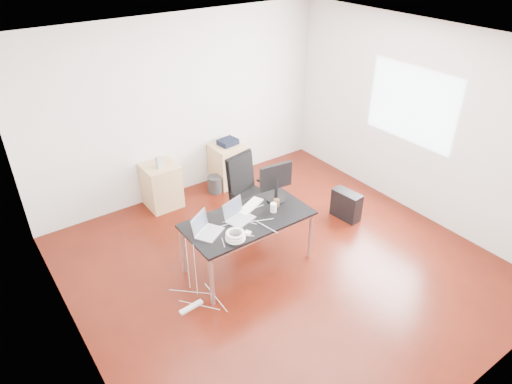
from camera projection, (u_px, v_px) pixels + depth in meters
room_shell at (286, 170)px, 5.28m from camera, size 5.00×5.00×5.00m
desk at (248, 222)px, 5.65m from camera, size 1.60×0.80×0.73m
office_chair at (248, 189)px, 6.48m from camera, size 0.56×0.58×1.08m
filing_cabinet_left at (162, 186)px, 7.06m from camera, size 0.50×0.50×0.70m
filing_cabinet_right at (228, 164)px, 7.67m from camera, size 0.50×0.50×0.70m
pc_tower at (346, 205)px, 6.83m from camera, size 0.25×0.47×0.44m
wastebasket at (215, 184)px, 7.51m from camera, size 0.28×0.28×0.28m
power_strip at (191, 307)px, 5.32m from camera, size 0.30×0.09×0.04m
laptop_left at (206, 229)px, 5.34m from camera, size 0.41×0.39×0.23m
laptop_right at (238, 215)px, 5.58m from camera, size 0.39×0.33×0.23m
monitor at (276, 180)px, 5.86m from camera, size 0.45×0.26×0.51m
keyboard at (250, 206)px, 5.84m from camera, size 0.46×0.31×0.02m
cup_white at (273, 208)px, 5.72m from camera, size 0.10×0.10×0.12m
cup_brown at (276, 203)px, 5.84m from camera, size 0.09×0.09×0.10m
cable_coil at (235, 236)px, 5.23m from camera, size 0.24×0.24×0.11m
power_adapter at (248, 233)px, 5.34m from camera, size 0.09×0.09×0.03m
speaker at (159, 162)px, 6.78m from camera, size 0.10×0.09×0.18m
navy_garment at (228, 142)px, 7.50m from camera, size 0.33×0.28×0.09m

